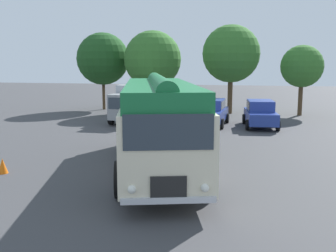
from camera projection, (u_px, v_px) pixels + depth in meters
The scene contains 11 objects.
ground_plane at pixel (156, 170), 14.62m from camera, with size 120.00×120.00×0.00m, color #3D3D3F.
vintage_bus at pixel (159, 119), 14.41m from camera, with size 5.31×10.36×3.49m.
car_near_left at pixel (171, 110), 26.18m from camera, with size 2.26×4.34×1.66m.
car_mid_left at pixel (211, 112), 25.10m from camera, with size 2.11×4.28×1.66m.
car_mid_right at pixel (260, 113), 24.40m from camera, with size 2.32×4.37×1.66m.
box_van at pixel (136, 101), 27.16m from camera, with size 2.38×5.79×2.50m.
tree_far_left at pixel (104, 60), 33.44m from camera, with size 4.42×4.42×6.54m.
tree_left_of_centre at pixel (154, 58), 31.51m from camera, with size 4.58×4.58×6.55m.
tree_centre at pixel (229, 54), 30.51m from camera, with size 4.47×4.47×6.92m.
tree_right_of_centre at pixel (301, 67), 29.44m from camera, with size 3.17×3.17×5.31m.
traffic_cone at pixel (3, 166), 14.09m from camera, with size 0.36×0.36×0.55m, color orange.
Camera 1 is at (3.63, -13.72, 3.89)m, focal length 42.00 mm.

